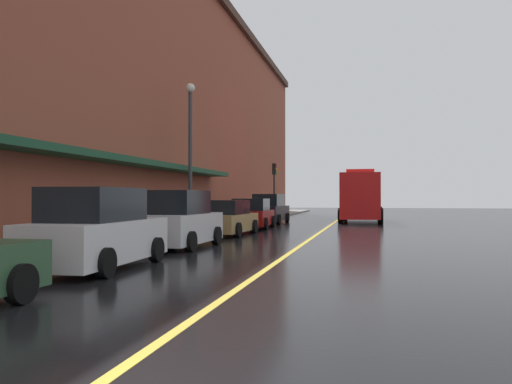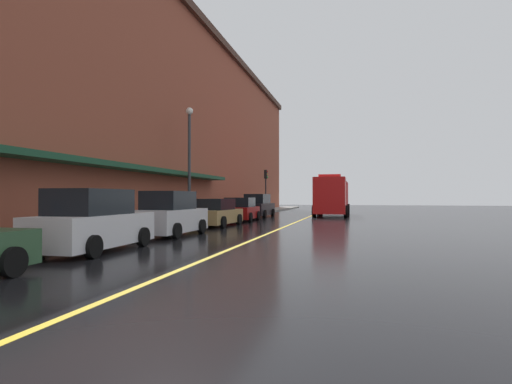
% 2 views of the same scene
% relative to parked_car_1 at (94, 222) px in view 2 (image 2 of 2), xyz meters
% --- Properties ---
extents(ground_plane, '(112.00, 112.00, 0.00)m').
position_rel_parked_car_1_xyz_m(ground_plane, '(3.92, 17.55, -0.88)').
color(ground_plane, black).
extents(sidewalk_left, '(2.40, 70.00, 0.15)m').
position_rel_parked_car_1_xyz_m(sidewalk_left, '(-2.28, 17.55, -0.81)').
color(sidewalk_left, gray).
rests_on(sidewalk_left, ground).
extents(lane_center_stripe, '(0.16, 70.00, 0.01)m').
position_rel_parked_car_1_xyz_m(lane_center_stripe, '(3.92, 17.55, -0.88)').
color(lane_center_stripe, gold).
rests_on(lane_center_stripe, ground).
extents(brick_building_left, '(14.67, 64.00, 15.20)m').
position_rel_parked_car_1_xyz_m(brick_building_left, '(-10.23, 16.55, 6.73)').
color(brick_building_left, brown).
rests_on(brick_building_left, ground).
extents(parked_car_1, '(2.09, 4.54, 1.91)m').
position_rel_parked_car_1_xyz_m(parked_car_1, '(0.00, 0.00, 0.00)').
color(parked_car_1, silver).
rests_on(parked_car_1, ground).
extents(parked_car_2, '(2.05, 4.17, 1.91)m').
position_rel_parked_car_1_xyz_m(parked_car_2, '(0.02, 5.23, 0.00)').
color(parked_car_2, silver).
rests_on(parked_car_2, ground).
extents(parked_car_3, '(2.08, 4.40, 1.56)m').
position_rel_parked_car_1_xyz_m(parked_car_3, '(0.06, 11.04, -0.14)').
color(parked_car_3, '#A5844C').
rests_on(parked_car_3, ground).
extents(parked_car_4, '(2.23, 4.18, 1.62)m').
position_rel_parked_car_1_xyz_m(parked_car_4, '(-0.01, 16.20, -0.12)').
color(parked_car_4, maroon).
rests_on(parked_car_4, ground).
extents(parked_car_5, '(2.08, 4.71, 1.90)m').
position_rel_parked_car_1_xyz_m(parked_car_5, '(-0.11, 21.63, -0.00)').
color(parked_car_5, black).
rests_on(parked_car_5, ground).
extents(fire_truck, '(2.87, 8.72, 3.49)m').
position_rel_parked_car_1_xyz_m(fire_truck, '(5.68, 25.63, 0.78)').
color(fire_truck, red).
rests_on(fire_truck, ground).
extents(parking_meter_0, '(0.14, 0.18, 1.33)m').
position_rel_parked_car_1_xyz_m(parking_meter_0, '(-1.43, 21.76, 0.18)').
color(parking_meter_0, '#4C4C51').
rests_on(parking_meter_0, sidewalk_left).
extents(parking_meter_2, '(0.14, 0.18, 1.33)m').
position_rel_parked_car_1_xyz_m(parking_meter_2, '(-1.43, 17.80, 0.18)').
color(parking_meter_2, '#4C4C51').
rests_on(parking_meter_2, sidewalk_left).
extents(parking_meter_3, '(0.14, 0.18, 1.33)m').
position_rel_parked_car_1_xyz_m(parking_meter_3, '(-1.43, -0.25, 0.18)').
color(parking_meter_3, '#4C4C51').
rests_on(parking_meter_3, sidewalk_left).
extents(street_lamp_left, '(0.44, 0.44, 6.94)m').
position_rel_parked_car_1_xyz_m(street_lamp_left, '(-2.03, 11.99, 3.52)').
color(street_lamp_left, '#33383D').
rests_on(street_lamp_left, sidewalk_left).
extents(traffic_light_near, '(0.38, 0.36, 4.30)m').
position_rel_parked_car_1_xyz_m(traffic_light_near, '(-1.37, 30.16, 2.27)').
color(traffic_light_near, '#232326').
rests_on(traffic_light_near, sidewalk_left).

